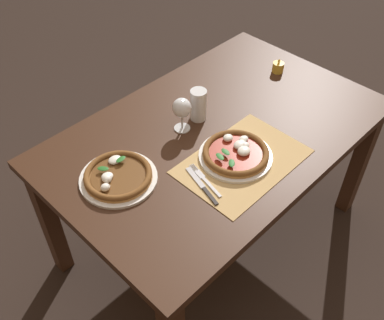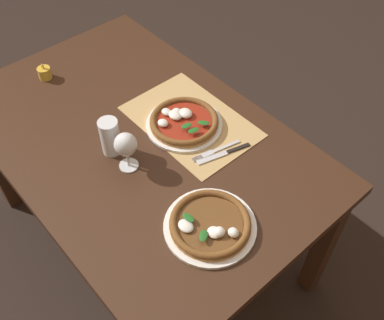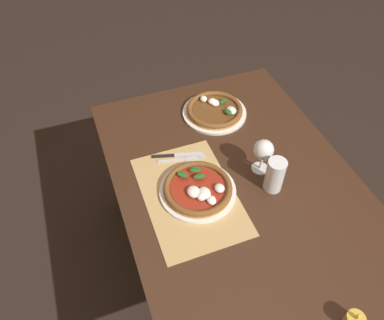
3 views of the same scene
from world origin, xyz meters
name	(u,v)px [view 1 (image 1 of 3)]	position (x,y,z in m)	size (l,w,h in m)	color
ground_plane	(212,233)	(0.00, 0.00, 0.00)	(24.00, 24.00, 0.00)	black
dining_table	(217,146)	(0.00, 0.00, 0.65)	(1.47, 0.93, 0.74)	#382114
paper_placemat	(243,161)	(-0.07, -0.20, 0.74)	(0.51, 0.34, 0.00)	tan
pizza_near	(236,153)	(-0.07, -0.17, 0.76)	(0.30, 0.30, 0.05)	silver
pizza_far	(118,176)	(-0.48, 0.07, 0.76)	(0.30, 0.30, 0.05)	silver
wine_glass	(182,109)	(-0.10, 0.11, 0.85)	(0.08, 0.08, 0.16)	silver
pint_glass	(199,105)	(0.00, 0.11, 0.81)	(0.07, 0.07, 0.15)	silver
fork	(205,180)	(-0.26, -0.17, 0.75)	(0.06, 0.20, 0.00)	#B7B7BC
knife	(202,186)	(-0.29, -0.18, 0.75)	(0.07, 0.21, 0.01)	black
votive_candle	(278,68)	(0.54, 0.09, 0.76)	(0.06, 0.06, 0.07)	gold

